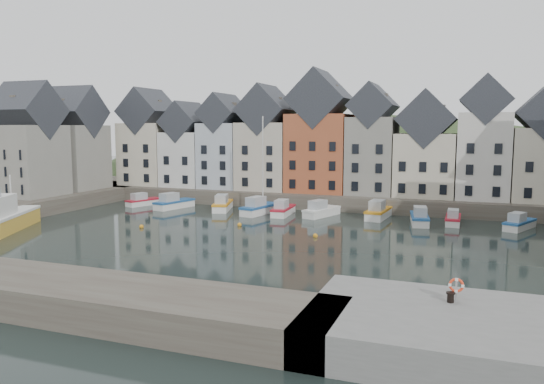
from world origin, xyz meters
The scene contains 20 objects.
ground centered at (0.00, 0.00, 0.00)m, with size 260.00×260.00×0.00m, color black.
far_quay centered at (0.00, 30.00, 1.00)m, with size 90.00×16.00×2.00m, color #443B34.
near_quay centered at (22.00, -20.00, 1.00)m, with size 18.00×10.00×2.00m, color #60605E.
hillside centered at (0.02, 56.00, -17.96)m, with size 153.60×70.40×64.00m.
far_terrace centered at (3.21, 28.00, 8.88)m, with size 72.37×8.16×17.78m.
left_terrace centered at (-36.00, 13.50, 8.88)m, with size 7.65×17.00×15.69m.
mooring_buoys centered at (-4.00, 5.33, 0.15)m, with size 20.50×5.50×0.50m.
boat_a centered at (-23.96, 17.94, 0.63)m, with size 3.35×5.73×2.10m.
boat_b centered at (-18.25, 17.01, 0.74)m, with size 3.53×6.80×2.50m.
boat_c centered at (-11.02, 18.00, 0.74)m, with size 3.83×6.82×2.50m.
boat_d centered at (-5.03, 16.75, 0.85)m, with size 3.48×7.13×13.08m.
boat_e centered at (-1.81, 17.02, 0.70)m, with size 2.34×6.22×2.34m.
boat_f centered at (3.09, 17.77, 0.71)m, with size 3.82×6.53×2.39m.
boat_g centered at (10.27, 19.04, 0.78)m, with size 2.66×6.99×2.63m.
boat_h centered at (15.50, 16.65, 0.72)m, with size 2.85×6.50×2.41m.
boat_i centered at (19.21, 17.91, 0.61)m, with size 1.67×5.36×2.06m.
boat_j centered at (26.27, 17.17, 0.65)m, with size 3.97×5.89×2.18m.
large_vessel centered at (-26.98, -4.27, 1.50)m, with size 7.98×12.54×6.37m.
mooring_bollard centered at (20.14, -18.11, 2.31)m, with size 0.48×0.48×0.56m.
life_ring_post centered at (20.41, -17.83, 2.86)m, with size 0.80×0.17×1.30m.
Camera 1 is at (20.83, -47.45, 11.40)m, focal length 35.00 mm.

